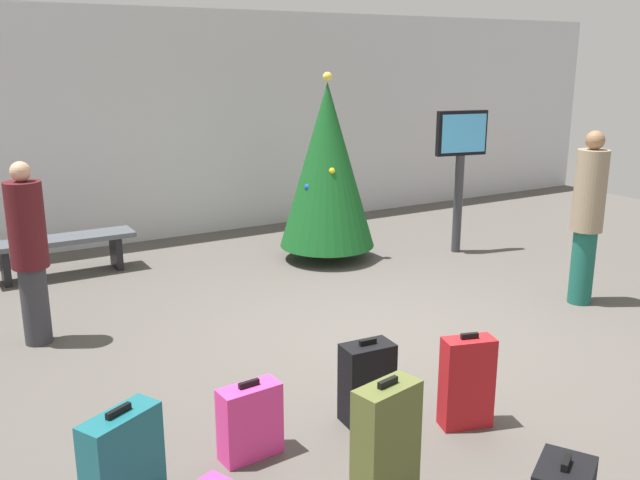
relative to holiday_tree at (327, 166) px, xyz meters
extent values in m
plane|color=#514C47|center=(-0.89, -2.52, -1.24)|extent=(16.00, 16.00, 0.00)
cube|color=silver|center=(-0.89, 2.23, 0.39)|extent=(16.00, 0.20, 3.26)
cylinder|color=#4C3319|center=(0.00, 0.00, -1.15)|extent=(0.12, 0.12, 0.19)
cone|color=#14511E|center=(0.00, 0.00, 0.00)|extent=(1.24, 1.24, 2.11)
sphere|color=#F2D84C|center=(0.00, 0.00, 1.11)|extent=(0.12, 0.12, 0.12)
sphere|color=red|center=(0.05, 0.38, -0.33)|extent=(0.08, 0.08, 0.08)
sphere|color=red|center=(-0.27, 0.30, -0.39)|extent=(0.08, 0.08, 0.08)
sphere|color=yellow|center=(-0.10, -0.28, -0.02)|extent=(0.08, 0.08, 0.08)
sphere|color=blue|center=(0.28, 0.10, 0.01)|extent=(0.08, 0.08, 0.08)
sphere|color=blue|center=(-0.34, -0.09, -0.23)|extent=(0.08, 0.08, 0.08)
cylinder|color=#333338|center=(1.71, -0.60, -0.58)|extent=(0.12, 0.12, 1.33)
cube|color=black|center=(1.71, -0.60, 0.38)|extent=(0.72, 0.22, 0.59)
cube|color=#4CB2F2|center=(1.71, -0.64, 0.38)|extent=(0.64, 0.14, 0.50)
cube|color=#4C5159|center=(-3.15, 1.02, -0.79)|extent=(1.72, 0.44, 0.06)
cube|color=black|center=(-3.80, 1.02, -1.03)|extent=(0.08, 0.35, 0.42)
cube|color=black|center=(-2.51, 1.02, -1.03)|extent=(0.08, 0.35, 0.42)
cylinder|color=#19594C|center=(1.50, -2.84, -0.84)|extent=(0.25, 0.25, 0.81)
cylinder|color=gray|center=(1.50, -2.84, 0.00)|extent=(0.39, 0.39, 0.86)
sphere|color=#8C6647|center=(1.50, -2.84, 0.52)|extent=(0.20, 0.20, 0.20)
cylinder|color=#333338|center=(-3.76, -1.01, -0.87)|extent=(0.25, 0.25, 0.74)
cylinder|color=#4C1419|center=(-3.76, -1.01, -0.11)|extent=(0.40, 0.40, 0.79)
sphere|color=tan|center=(-3.76, -1.01, 0.37)|extent=(0.18, 0.18, 0.18)
cube|color=#E5388C|center=(-2.85, -3.75, -0.99)|extent=(0.43, 0.21, 0.51)
cube|color=black|center=(-2.85, -3.75, -0.72)|extent=(0.15, 0.04, 0.04)
cube|color=#59602D|center=(-2.39, -4.64, -0.85)|extent=(0.44, 0.27, 0.79)
cube|color=black|center=(-2.39, -4.64, -0.44)|extent=(0.15, 0.06, 0.04)
cube|color=#B2191E|center=(-1.34, -4.17, -0.90)|extent=(0.40, 0.27, 0.67)
cube|color=black|center=(-1.34, -4.17, -0.55)|extent=(0.13, 0.07, 0.04)
cube|color=black|center=(-2.11, -5.65, -0.48)|extent=(0.11, 0.08, 0.04)
cube|color=black|center=(-1.91, -3.74, -0.94)|extent=(0.39, 0.25, 0.59)
cube|color=black|center=(-1.91, -3.74, -0.63)|extent=(0.13, 0.04, 0.04)
cube|color=#19606B|center=(-3.73, -3.92, -0.92)|extent=(0.51, 0.39, 0.64)
cube|color=black|center=(-3.73, -3.92, -0.58)|extent=(0.16, 0.10, 0.04)
camera|label=1|loc=(-4.52, -7.50, 1.34)|focal=38.57mm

